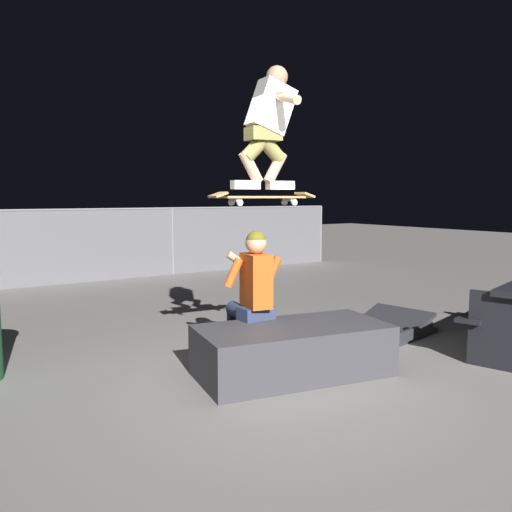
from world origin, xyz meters
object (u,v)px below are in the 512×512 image
at_px(ledge_box_main, 293,350).
at_px(person_sitting_on_ledge, 252,291).
at_px(skater_airborne, 269,122).
at_px(skateboard, 263,197).
at_px(kicker_ramp, 386,329).

bearing_deg(ledge_box_main, person_sitting_on_ledge, 103.39).
height_order(person_sitting_on_ledge, skater_airborne, skater_airborne).
distance_m(person_sitting_on_ledge, skater_airborne, 1.58).
distance_m(ledge_box_main, person_sitting_on_ledge, 0.70).
bearing_deg(skateboard, kicker_ramp, 4.86).
distance_m(skateboard, kicker_ramp, 2.43).
height_order(ledge_box_main, skateboard, skateboard).
height_order(ledge_box_main, kicker_ramp, ledge_box_main).
bearing_deg(person_sitting_on_ledge, skater_airborne, -47.93).
xyz_separation_m(skater_airborne, kicker_ramp, (1.81, 0.17, -2.23)).
bearing_deg(kicker_ramp, ledge_box_main, -163.35).
xyz_separation_m(ledge_box_main, person_sitting_on_ledge, (-0.12, 0.49, 0.48)).
relative_size(ledge_box_main, kicker_ramp, 1.62).
relative_size(person_sitting_on_ledge, kicker_ramp, 1.22).
height_order(ledge_box_main, skater_airborne, skater_airborne).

